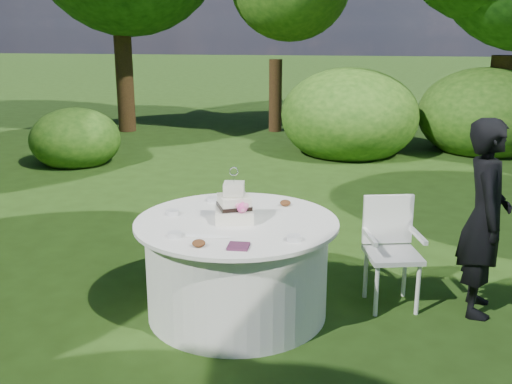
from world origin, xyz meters
The scene contains 9 objects.
ground centered at (0.00, 0.00, 0.00)m, with size 80.00×80.00×0.00m, color #223C10.
napkins centered at (0.11, -0.57, 0.78)m, with size 0.14×0.14×0.02m, color #4D213D.
feather_plume centered at (-0.21, -0.39, 0.78)m, with size 0.48×0.07×0.01m, color white.
guest centered at (1.89, 0.30, 0.78)m, with size 0.57×0.37×1.55m, color black.
table centered at (0.00, 0.00, 0.39)m, with size 1.56×1.56×0.77m.
cake centered at (-0.01, -0.01, 0.88)m, with size 0.33×0.33×0.42m.
chair centered at (1.19, 0.36, 0.52)m, with size 0.49×0.49×0.88m.
votives centered at (-0.17, -0.08, 0.79)m, with size 1.09×0.99×0.04m.
petal_cups centered at (0.09, -0.08, 0.79)m, with size 0.58×1.10×0.05m.
Camera 1 is at (0.74, -4.27, 2.22)m, focal length 42.00 mm.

